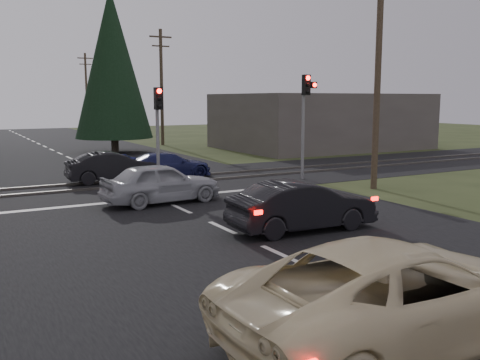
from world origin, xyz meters
TOP-DOWN VIEW (x-y plane):
  - ground at (0.00, 0.00)m, footprint 120.00×120.00m
  - road at (0.00, 10.00)m, footprint 14.00×100.00m
  - rail_corridor at (0.00, 12.00)m, footprint 120.00×8.00m
  - stop_line at (0.00, 8.20)m, footprint 13.00×0.35m
  - rail_near at (0.00, 11.20)m, footprint 120.00×0.12m
  - rail_far at (0.00, 12.80)m, footprint 120.00×0.12m
  - traffic_signal_right at (7.55, 9.47)m, footprint 0.68×0.48m
  - traffic_signal_center at (1.00, 10.68)m, footprint 0.32×0.48m
  - utility_pole_near at (8.50, 6.00)m, footprint 1.80×0.26m
  - utility_pole_mid at (8.50, 30.00)m, footprint 1.80×0.26m
  - utility_pole_far at (8.50, 55.00)m, footprint 1.80×0.26m
  - conifer_tree at (3.50, 26.00)m, footprint 5.20×5.20m
  - building_right at (18.00, 22.00)m, footprint 14.00×10.00m
  - cream_coupe at (-1.04, -4.72)m, footprint 5.72×2.77m
  - dark_hatchback at (1.81, 1.66)m, footprint 4.25×1.68m
  - silver_car at (-0.20, 7.33)m, footprint 4.28×1.95m
  - blue_sedan at (2.26, 12.91)m, footprint 4.08×1.68m
  - dark_car_far at (-0.31, 12.92)m, footprint 4.09×1.58m

SIDE VIEW (x-z plane):
  - ground at x=0.00m, z-range 0.00..0.00m
  - road at x=0.00m, z-range 0.00..0.01m
  - rail_corridor at x=0.00m, z-range 0.00..0.01m
  - stop_line at x=0.00m, z-range 0.01..0.01m
  - rail_near at x=0.00m, z-range 0.00..0.10m
  - rail_far at x=0.00m, z-range 0.00..0.10m
  - blue_sedan at x=2.26m, z-range 0.00..1.18m
  - dark_car_far at x=-0.31m, z-range 0.00..1.33m
  - dark_hatchback at x=1.81m, z-range 0.00..1.38m
  - silver_car at x=-0.20m, z-range 0.00..1.43m
  - cream_coupe at x=-1.04m, z-range 0.00..1.57m
  - building_right at x=18.00m, z-range 0.00..4.00m
  - traffic_signal_center at x=1.00m, z-range 0.76..4.86m
  - traffic_signal_right at x=7.55m, z-range 0.96..5.66m
  - utility_pole_near at x=8.50m, z-range 0.23..9.23m
  - utility_pole_mid at x=8.50m, z-range 0.23..9.23m
  - utility_pole_far at x=8.50m, z-range 0.23..9.23m
  - conifer_tree at x=3.50m, z-range 0.49..11.49m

